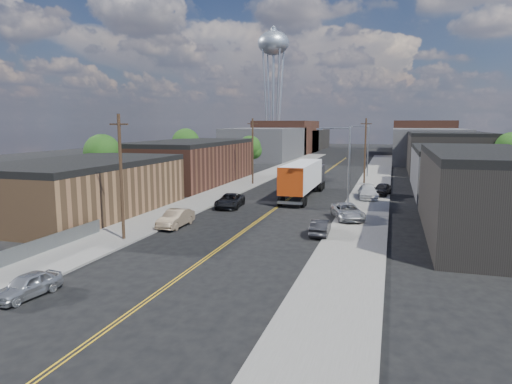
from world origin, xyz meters
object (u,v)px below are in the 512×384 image
Objects in this scene: car_left_a at (27,285)px; car_right_lot_b at (368,192)px; car_right_oncoming at (320,227)px; car_right_lot_a at (348,211)px; water_tower at (273,48)px; semi_truck at (304,177)px; car_right_lot_c at (382,189)px; car_ahead_truck at (312,185)px; car_left_b at (176,218)px; car_left_c at (230,201)px.

car_left_a is 41.14m from car_right_lot_b.
car_right_oncoming is 6.73m from car_right_lot_a.
water_tower reaches higher than semi_truck.
car_left_a is at bearing -102.00° from semi_truck.
car_right_lot_b is (15.77, 38.00, 0.28)m from car_left_a.
water_tower is at bearing 105.15° from car_left_a.
car_left_a is 44.63m from car_right_lot_c.
car_right_lot_c reaches higher than car_right_lot_a.
car_right_lot_b is 9.90m from car_ahead_truck.
car_left_a is 0.86× the size of car_right_lot_c.
car_left_b is 27.61m from car_ahead_truck.
car_right_lot_b is at bearing 66.16° from car_right_lot_a.
semi_truck is 38.67m from car_left_a.
car_right_lot_a is 20.40m from car_ahead_truck.
semi_truck is 4.13× the size of car_right_oncoming.
car_left_a is at bearing -93.81° from car_ahead_truck.
water_tower is 77.94m from car_ahead_truck.
car_ahead_truck reaches higher than car_right_oncoming.
car_right_lot_a is 1.20× the size of car_right_lot_c.
car_right_lot_b is at bearing 28.44° from car_left_c.
car_right_lot_a reaches higher than car_left_c.
car_right_lot_a is at bearing -70.91° from water_tower.
car_right_lot_a reaches higher than car_left_b.
car_left_c is at bearing -105.74° from car_ahead_truck.
car_right_lot_b is 3.50m from car_right_lot_c.
car_right_lot_c is at bearing 53.97° from car_left_b.
semi_truck is 14.78m from car_right_lot_a.
car_left_c is 15.19m from car_right_oncoming.
car_right_oncoming is at bearing -72.46° from car_ahead_truck.
car_ahead_truck is at bearing 87.04° from car_left_a.
car_left_b is at bearing 0.24° from car_right_oncoming.
car_left_a is 0.78× the size of car_ahead_truck.
car_ahead_truck is (7.90, 26.45, -0.10)m from car_left_b.
car_right_lot_c is (17.40, 41.10, 0.26)m from car_left_a.
car_ahead_truck is at bearing -70.94° from water_tower.
car_right_lot_b is at bearing -100.55° from car_right_oncoming.
car_left_b is 10.54m from car_left_c.
car_left_a is (-7.90, -37.80, -1.90)m from semi_truck.
car_right_lot_b reaches higher than car_right_lot_c.
car_ahead_truck reaches higher than car_left_a.
car_right_lot_a is (1.60, 6.53, 0.22)m from car_right_oncoming.
semi_truck is at bearing -83.63° from car_ahead_truck.
water_tower reaches higher than car_left_a.
car_left_c is at bearing 94.35° from car_left_a.
car_right_lot_c reaches higher than car_left_a.
car_left_b is 1.15× the size of car_right_oncoming.
semi_truck is (23.50, -74.20, -28.10)m from water_tower.
car_right_oncoming is 0.77× the size of car_right_lot_a.
car_ahead_truck is (-7.87, 6.00, -0.25)m from car_right_lot_b.
semi_truck is 3.16× the size of car_right_lot_b.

